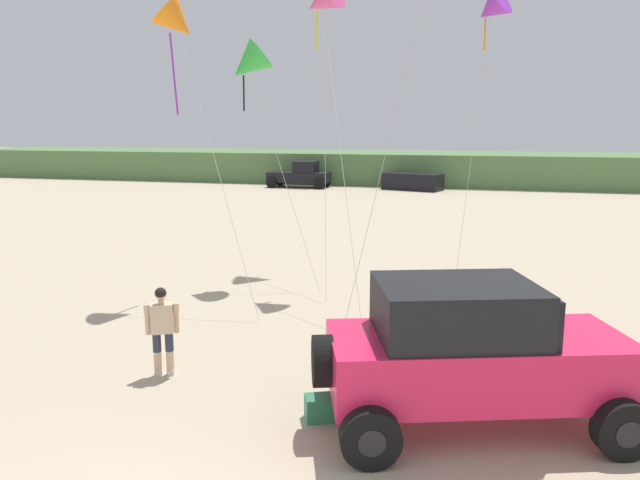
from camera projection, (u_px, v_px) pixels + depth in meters
dune_ridge at (465, 168)px, 49.17m from camera, size 90.00×9.49×2.43m
jeep at (473, 352)px, 9.12m from camera, size 5.01×3.64×2.26m
person_watching at (162, 326)px, 11.09m from camera, size 0.57×0.43×1.67m
cooler_box at (323, 408)px, 9.52m from camera, size 0.66×0.56×0.38m
distant_pickup at (301, 175)px, 45.99m from camera, size 4.61×2.38×1.98m
distant_sedan at (413, 182)px, 44.09m from camera, size 4.51×2.81×1.20m
kite_orange_streamer at (322, 1)px, 16.54m from camera, size 2.87×5.42×8.53m
kite_blue_swept at (491, 9)px, 17.98m from camera, size 1.45×2.21×8.50m
kite_red_delta at (177, 22)px, 15.60m from camera, size 3.61×2.64×7.87m
kite_black_sled at (248, 64)px, 17.29m from camera, size 3.23×1.85×7.04m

